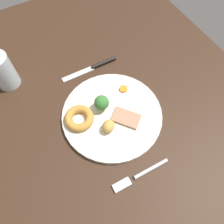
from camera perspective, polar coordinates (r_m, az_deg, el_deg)
The scene contains 10 objects.
dining_table at distance 64.86cm, azimuth 1.78°, elevation -0.40°, with size 120.00×84.00×3.60cm, color #382316.
dinner_plate at distance 61.78cm, azimuth -0.00°, elevation -0.76°, with size 27.71×27.71×1.40cm, color silver.
meat_slice_main at distance 60.38cm, azimuth 4.03°, elevation -1.31°, with size 7.39×4.51×0.80cm, color tan.
yorkshire_pudding at distance 59.98cm, azimuth -8.43°, elevation -1.56°, with size 7.91×7.91×2.14cm, color #C68938.
roast_potato_left at distance 57.72cm, azimuth -0.93°, elevation -3.69°, with size 3.74×3.09×3.14cm, color tan.
carrot_coin_front at distance 65.26cm, azimuth 2.95°, elevation 5.95°, with size 2.36×2.36×0.56cm, color orange.
broccoli_floret at distance 59.77cm, azimuth -2.70°, elevation 2.39°, with size 4.03×4.03×4.84cm.
fork at distance 56.66cm, azimuth 7.01°, elevation -15.82°, with size 2.10×15.28×0.90cm.
knife at distance 72.05cm, azimuth -4.54°, elevation 11.49°, with size 1.80×18.51×1.20cm.
water_glass at distance 71.54cm, azimuth -26.35°, elevation 9.37°, with size 6.76×6.76×10.82cm, color silver.
Camera 1 is at (-25.94, 16.73, 58.85)cm, focal length 35.59 mm.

